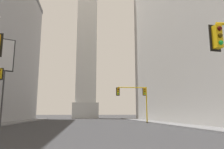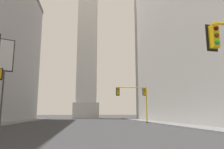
# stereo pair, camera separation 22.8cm
# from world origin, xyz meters

# --- Properties ---
(sidewalk_right) EXTENTS (5.00, 73.09, 0.15)m
(sidewalk_right) POSITION_xyz_m (12.24, 21.93, 0.07)
(sidewalk_right) COLOR slate
(sidewalk_right) RESTS_ON ground_plane
(traffic_light_mid_right) EXTENTS (5.09, 0.50, 5.66)m
(traffic_light_mid_right) POSITION_xyz_m (7.79, 31.91, 4.32)
(traffic_light_mid_right) COLOR yellow
(traffic_light_mid_right) RESTS_ON ground_plane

